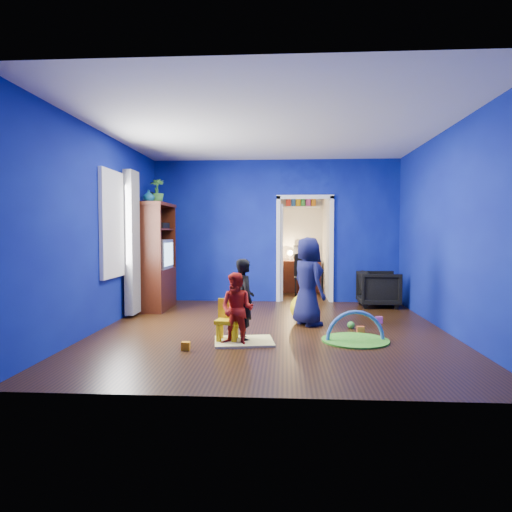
# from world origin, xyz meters

# --- Properties ---
(floor) EXTENTS (5.00, 5.50, 0.01)m
(floor) POSITION_xyz_m (0.00, 0.00, 0.00)
(floor) COLOR black
(floor) RESTS_ON ground
(ceiling) EXTENTS (5.00, 5.50, 0.01)m
(ceiling) POSITION_xyz_m (0.00, 0.00, 2.90)
(ceiling) COLOR white
(ceiling) RESTS_ON wall_back
(wall_back) EXTENTS (5.00, 0.02, 2.90)m
(wall_back) POSITION_xyz_m (0.00, 2.75, 1.45)
(wall_back) COLOR navy
(wall_back) RESTS_ON floor
(wall_front) EXTENTS (5.00, 0.02, 2.90)m
(wall_front) POSITION_xyz_m (0.00, -2.75, 1.45)
(wall_front) COLOR navy
(wall_front) RESTS_ON floor
(wall_left) EXTENTS (0.02, 5.50, 2.90)m
(wall_left) POSITION_xyz_m (-2.50, 0.00, 1.45)
(wall_left) COLOR navy
(wall_left) RESTS_ON floor
(wall_right) EXTENTS (0.02, 5.50, 2.90)m
(wall_right) POSITION_xyz_m (2.50, 0.00, 1.45)
(wall_right) COLOR navy
(wall_right) RESTS_ON floor
(alcove) EXTENTS (1.00, 1.75, 2.50)m
(alcove) POSITION_xyz_m (0.60, 3.62, 1.25)
(alcove) COLOR silver
(alcove) RESTS_ON floor
(armchair) EXTENTS (0.75, 0.73, 0.68)m
(armchair) POSITION_xyz_m (1.99, 2.20, 0.34)
(armchair) COLOR black
(armchair) RESTS_ON floor
(child_black) EXTENTS (0.38, 0.46, 1.08)m
(child_black) POSITION_xyz_m (-0.33, -0.70, 0.54)
(child_black) COLOR black
(child_black) RESTS_ON floor
(child_navy) EXTENTS (0.70, 0.79, 1.35)m
(child_navy) POSITION_xyz_m (0.55, 0.37, 0.68)
(child_navy) COLOR #0E1136
(child_navy) RESTS_ON floor
(toddler_red) EXTENTS (0.53, 0.46, 0.92)m
(toddler_red) POSITION_xyz_m (-0.40, -0.98, 0.46)
(toddler_red) COLOR red
(toddler_red) RESTS_ON floor
(vase) EXTENTS (0.21, 0.21, 0.22)m
(vase) POSITION_xyz_m (-2.22, 1.38, 2.07)
(vase) COLOR #0D556C
(vase) RESTS_ON tv_armoire
(potted_plant) EXTENTS (0.29, 0.29, 0.48)m
(potted_plant) POSITION_xyz_m (-2.22, 1.90, 2.20)
(potted_plant) COLOR #37822F
(potted_plant) RESTS_ON tv_armoire
(tv_armoire) EXTENTS (0.58, 1.14, 1.96)m
(tv_armoire) POSITION_xyz_m (-2.22, 1.68, 0.98)
(tv_armoire) COLOR #3B1409
(tv_armoire) RESTS_ON floor
(crt_tv) EXTENTS (0.46, 0.70, 0.54)m
(crt_tv) POSITION_xyz_m (-2.18, 1.68, 1.02)
(crt_tv) COLOR silver
(crt_tv) RESTS_ON tv_armoire
(yellow_blanket) EXTENTS (0.83, 0.71, 0.03)m
(yellow_blanket) POSITION_xyz_m (-0.33, -0.80, 0.01)
(yellow_blanket) COLOR #F2E07A
(yellow_blanket) RESTS_ON floor
(hopper_ball) EXTENTS (0.44, 0.44, 0.44)m
(hopper_ball) POSITION_xyz_m (0.50, 0.62, 0.22)
(hopper_ball) COLOR yellow
(hopper_ball) RESTS_ON floor
(kid_chair) EXTENTS (0.32, 0.32, 0.50)m
(kid_chair) POSITION_xyz_m (-0.55, -0.78, 0.25)
(kid_chair) COLOR yellow
(kid_chair) RESTS_ON floor
(play_mat) EXTENTS (0.87, 0.87, 0.02)m
(play_mat) POSITION_xyz_m (1.12, -0.64, 0.01)
(play_mat) COLOR #3A9421
(play_mat) RESTS_ON floor
(toy_arch) EXTENTS (0.78, 0.14, 0.78)m
(toy_arch) POSITION_xyz_m (1.12, -0.64, 0.02)
(toy_arch) COLOR #3F8CD8
(toy_arch) RESTS_ON floor
(window_left) EXTENTS (0.03, 0.95, 1.55)m
(window_left) POSITION_xyz_m (-2.48, 0.35, 1.55)
(window_left) COLOR white
(window_left) RESTS_ON wall_left
(curtain) EXTENTS (0.14, 0.42, 2.40)m
(curtain) POSITION_xyz_m (-2.37, 0.90, 1.25)
(curtain) COLOR slate
(curtain) RESTS_ON floor
(doorway) EXTENTS (1.16, 0.10, 2.10)m
(doorway) POSITION_xyz_m (0.60, 2.75, 1.05)
(doorway) COLOR white
(doorway) RESTS_ON floor
(study_desk) EXTENTS (0.88, 0.44, 0.75)m
(study_desk) POSITION_xyz_m (0.60, 4.26, 0.38)
(study_desk) COLOR #3D140A
(study_desk) RESTS_ON floor
(desk_monitor) EXTENTS (0.40, 0.05, 0.32)m
(desk_monitor) POSITION_xyz_m (0.60, 4.38, 0.95)
(desk_monitor) COLOR black
(desk_monitor) RESTS_ON study_desk
(desk_lamp) EXTENTS (0.14, 0.14, 0.14)m
(desk_lamp) POSITION_xyz_m (0.32, 4.32, 0.93)
(desk_lamp) COLOR #FFD88C
(desk_lamp) RESTS_ON study_desk
(folding_chair) EXTENTS (0.40, 0.40, 0.92)m
(folding_chair) POSITION_xyz_m (0.60, 3.30, 0.46)
(folding_chair) COLOR black
(folding_chair) RESTS_ON floor
(book_shelf) EXTENTS (0.88, 0.24, 0.04)m
(book_shelf) POSITION_xyz_m (0.60, 4.37, 2.02)
(book_shelf) COLOR white
(book_shelf) RESTS_ON study_desk
(toy_0) EXTENTS (0.10, 0.08, 0.10)m
(toy_0) POSITION_xyz_m (1.26, -0.17, 0.05)
(toy_0) COLOR #D55423
(toy_0) RESTS_ON floor
(toy_1) EXTENTS (0.10, 0.08, 0.10)m
(toy_1) POSITION_xyz_m (-1.00, -1.22, 0.05)
(toy_1) COLOR orange
(toy_1) RESTS_ON floor
(toy_2) EXTENTS (0.11, 0.11, 0.11)m
(toy_2) POSITION_xyz_m (1.18, 0.16, 0.06)
(toy_2) COLOR green
(toy_2) RESTS_ON floor
(toy_3) EXTENTS (0.10, 0.08, 0.10)m
(toy_3) POSITION_xyz_m (1.68, 0.60, 0.05)
(toy_3) COLOR #B845A9
(toy_3) RESTS_ON floor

